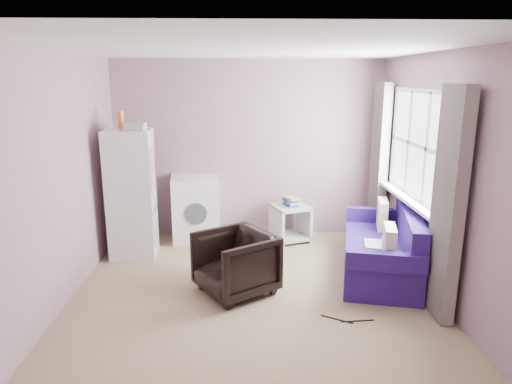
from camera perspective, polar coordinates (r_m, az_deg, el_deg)
room at (r=4.46m, az=-0.14°, el=1.31°), size 3.84×4.24×2.54m
armchair at (r=4.88m, az=-2.61°, el=-8.50°), size 0.95×0.96×0.74m
fridge at (r=5.98m, az=-15.28°, el=-0.10°), size 0.60×0.59×1.85m
washing_machine at (r=6.51m, az=-7.58°, el=-1.79°), size 0.71×0.71×0.91m
side_table at (r=6.43m, az=4.33°, el=-3.53°), size 0.60×0.60×0.64m
sofa at (r=5.58m, az=15.77°, el=-6.97°), size 1.17×1.89×0.78m
window_dressing at (r=5.50m, az=18.34°, el=1.47°), size 0.17×2.62×2.18m
floor_cables at (r=4.57m, az=11.35°, el=-15.42°), size 0.49×0.18×0.01m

